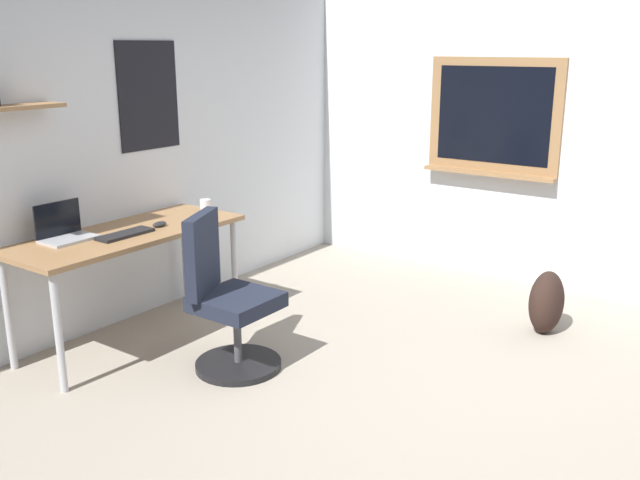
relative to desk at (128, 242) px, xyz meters
The scene contains 10 objects.
ground_plane 2.18m from the desk, 83.17° to the right, with size 5.20×5.20×0.00m, color #9E9384.
wall_back 0.78m from the desk, 58.36° to the left, with size 5.00×0.30×2.60m.
wall_right 3.43m from the desk, 37.04° to the right, with size 0.22×5.00×2.60m.
desk is the anchor object (origin of this frame).
office_chair 0.83m from the desk, 85.45° to the right, with size 0.54×0.56×0.95m.
laptop 0.40m from the desk, 156.93° to the left, with size 0.31×0.21×0.23m.
keyboard 0.14m from the desk, 134.89° to the right, with size 0.37×0.13×0.02m, color black.
computer_mouse 0.23m from the desk, 21.00° to the right, with size 0.10×0.06×0.03m, color #262628.
coffee_mug 0.69m from the desk, ahead, with size 0.08×0.08×0.09m, color silver.
backpack 2.80m from the desk, 51.63° to the right, with size 0.32×0.22×0.43m, color black.
Camera 1 is at (-3.01, -1.45, 1.89)m, focal length 39.14 mm.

